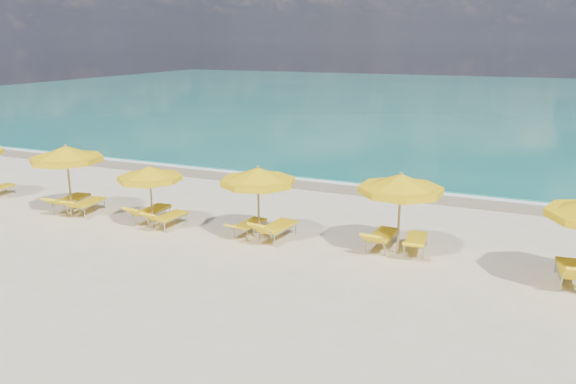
% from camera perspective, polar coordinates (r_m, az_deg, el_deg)
% --- Properties ---
extents(ground_plane, '(120.00, 120.00, 0.00)m').
position_cam_1_polar(ground_plane, '(18.09, -1.91, -4.82)').
color(ground_plane, beige).
extents(ocean, '(120.00, 80.00, 0.30)m').
position_cam_1_polar(ocean, '(64.06, 17.09, 9.01)').
color(ocean, '#12675C').
rests_on(ocean, ground).
extents(wet_sand_band, '(120.00, 2.60, 0.01)m').
position_cam_1_polar(wet_sand_band, '(24.68, 5.48, 0.61)').
color(wet_sand_band, tan).
rests_on(wet_sand_band, ground).
extents(foam_line, '(120.00, 1.20, 0.03)m').
position_cam_1_polar(foam_line, '(25.42, 6.05, 1.02)').
color(foam_line, white).
rests_on(foam_line, ground).
extents(whitecap_near, '(14.00, 0.36, 0.05)m').
position_cam_1_polar(whitecap_near, '(35.52, 1.13, 5.17)').
color(whitecap_near, white).
rests_on(whitecap_near, ground).
extents(whitecap_far, '(18.00, 0.30, 0.05)m').
position_cam_1_polar(whitecap_far, '(39.82, 24.30, 4.92)').
color(whitecap_far, white).
rests_on(whitecap_far, ground).
extents(umbrella_1, '(3.08, 3.08, 2.59)m').
position_cam_1_polar(umbrella_1, '(21.68, -21.60, 3.56)').
color(umbrella_1, '#9F814F').
rests_on(umbrella_1, ground).
extents(umbrella_2, '(2.61, 2.61, 2.18)m').
position_cam_1_polar(umbrella_2, '(19.30, -13.87, 1.78)').
color(umbrella_2, '#9F814F').
rests_on(umbrella_2, ground).
extents(umbrella_3, '(2.70, 2.70, 2.42)m').
position_cam_1_polar(umbrella_3, '(17.53, -3.06, 1.55)').
color(umbrella_3, '#9F814F').
rests_on(umbrella_3, ground).
extents(umbrella_4, '(3.16, 3.16, 2.52)m').
position_cam_1_polar(umbrella_4, '(16.56, 11.39, 0.77)').
color(umbrella_4, '#9F814F').
rests_on(umbrella_4, ground).
extents(lounger_1_left, '(0.92, 2.12, 0.80)m').
position_cam_1_polar(lounger_1_left, '(22.60, -21.19, -1.11)').
color(lounger_1_left, '#A5A8AD').
rests_on(lounger_1_left, ground).
extents(lounger_1_right, '(0.85, 1.98, 0.79)m').
position_cam_1_polar(lounger_1_right, '(21.98, -19.71, -1.44)').
color(lounger_1_right, '#A5A8AD').
rests_on(lounger_1_right, ground).
extents(lounger_2_left, '(0.66, 1.94, 0.81)m').
position_cam_1_polar(lounger_2_left, '(20.34, -13.68, -2.27)').
color(lounger_2_left, '#A5A8AD').
rests_on(lounger_2_left, ground).
extents(lounger_2_right, '(0.75, 1.82, 0.78)m').
position_cam_1_polar(lounger_2_right, '(19.62, -12.00, -2.87)').
color(lounger_2_right, '#A5A8AD').
rests_on(lounger_2_right, ground).
extents(lounger_3_left, '(0.74, 1.79, 0.63)m').
position_cam_1_polar(lounger_3_left, '(18.54, -3.95, -3.68)').
color(lounger_3_left, '#A5A8AD').
rests_on(lounger_3_left, ground).
extents(lounger_3_right, '(0.92, 2.09, 0.88)m').
position_cam_1_polar(lounger_3_right, '(17.99, -1.17, -4.09)').
color(lounger_3_right, '#A5A8AD').
rests_on(lounger_3_right, ground).
extents(lounger_4_left, '(0.78, 2.02, 0.82)m').
position_cam_1_polar(lounger_4_left, '(17.50, 9.52, -4.90)').
color(lounger_4_left, '#A5A8AD').
rests_on(lounger_4_left, ground).
extents(lounger_4_right, '(0.80, 1.94, 0.69)m').
position_cam_1_polar(lounger_4_right, '(17.40, 12.83, -5.26)').
color(lounger_4_right, '#A5A8AD').
rests_on(lounger_4_right, ground).
extents(lounger_5_left, '(0.79, 1.95, 0.90)m').
position_cam_1_polar(lounger_5_left, '(16.56, 26.77, -7.58)').
color(lounger_5_left, '#A5A8AD').
rests_on(lounger_5_left, ground).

